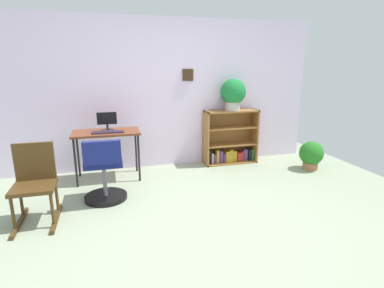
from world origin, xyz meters
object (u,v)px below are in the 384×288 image
rocking_chair (35,182)px  bookshelf_low (229,140)px  office_chair (104,173)px  potted_plant_on_shelf (233,93)px  potted_plant_floor (311,155)px  desk (106,136)px  monitor (107,121)px  keyboard (108,132)px

rocking_chair → bookshelf_low: (2.75, 1.33, -0.04)m
office_chair → potted_plant_on_shelf: bearing=25.4°
office_chair → potted_plant_floor: bearing=6.0°
rocking_chair → potted_plant_on_shelf: bearing=24.7°
desk → office_chair: office_chair is taller
monitor → rocking_chair: monitor is taller
rocking_chair → bookshelf_low: 3.05m
office_chair → bookshelf_low: 2.30m
keyboard → desk: bearing=102.6°
bookshelf_low → potted_plant_on_shelf: size_ratio=1.76×
desk → keyboard: (0.02, -0.11, 0.08)m
keyboard → potted_plant_on_shelf: bearing=9.1°
monitor → potted_plant_floor: 3.18m
desk → potted_plant_on_shelf: bearing=6.0°
desk → bookshelf_low: (2.00, 0.27, -0.26)m
desk → potted_plant_floor: 3.17m
keyboard → potted_plant_floor: size_ratio=0.95×
keyboard → office_chair: bearing=-96.5°
desk → monitor: bearing=64.7°
bookshelf_low → potted_plant_floor: bearing=-32.3°
potted_plant_on_shelf → office_chair: bearing=-154.6°
bookshelf_low → potted_plant_on_shelf: bearing=-77.4°
monitor → potted_plant_on_shelf: 2.02m
office_chair → desk: bearing=86.2°
bookshelf_low → potted_plant_floor: bookshelf_low is taller
monitor → bookshelf_low: size_ratio=0.30×
monitor → keyboard: monitor is taller
office_chair → rocking_chair: (-0.70, -0.29, 0.07)m
office_chair → bookshelf_low: (2.05, 1.04, 0.02)m
desk → keyboard: keyboard is taller
office_chair → potted_plant_on_shelf: (2.06, 0.98, 0.82)m
desk → potted_plant_on_shelf: size_ratio=1.82×
bookshelf_low → rocking_chair: bearing=-154.2°
potted_plant_floor → bookshelf_low: bearing=147.7°
keyboard → bookshelf_low: bookshelf_low is taller
monitor → office_chair: 0.96m
desk → office_chair: 0.82m
bookshelf_low → potted_plant_on_shelf: potted_plant_on_shelf is taller
desk → monitor: 0.21m
potted_plant_on_shelf → potted_plant_floor: size_ratio=1.12×
rocking_chair → office_chair: bearing=22.7°
desk → rocking_chair: size_ratio=1.12×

